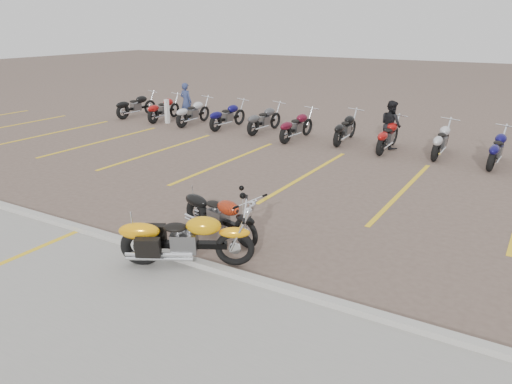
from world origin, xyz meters
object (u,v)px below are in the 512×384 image
at_px(person_a, 186,102).
at_px(bollard, 167,111).
at_px(yellow_cruiser, 184,240).
at_px(flame_cruiser, 219,217).
at_px(person_b, 391,125).

height_order(person_a, bollard, person_a).
distance_m(yellow_cruiser, bollard, 13.22).
bearing_deg(flame_cruiser, person_b, 99.33).
height_order(flame_cruiser, bollard, bollard).
bearing_deg(person_a, yellow_cruiser, 132.39).
xyz_separation_m(flame_cruiser, bollard, (-8.61, 8.53, 0.08)).
relative_size(flame_cruiser, person_a, 1.26).
distance_m(person_a, person_b, 9.07).
distance_m(yellow_cruiser, person_b, 10.40).
height_order(person_a, person_b, same).
height_order(flame_cruiser, person_a, person_a).
relative_size(yellow_cruiser, bollard, 2.13).
xyz_separation_m(yellow_cruiser, person_b, (0.52, 10.38, 0.33)).
bearing_deg(bollard, yellow_cruiser, -48.22).
bearing_deg(yellow_cruiser, person_b, 58.54).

